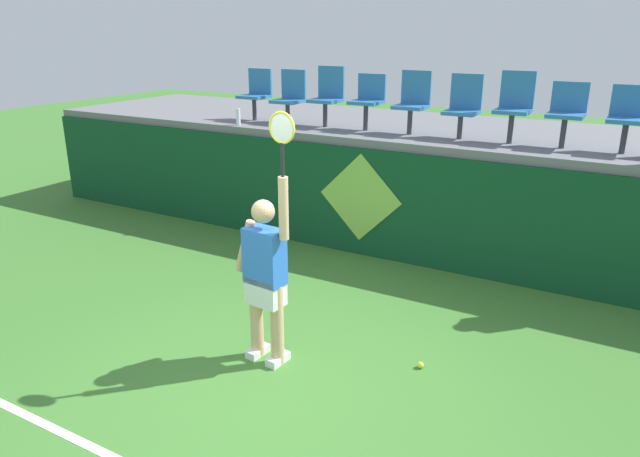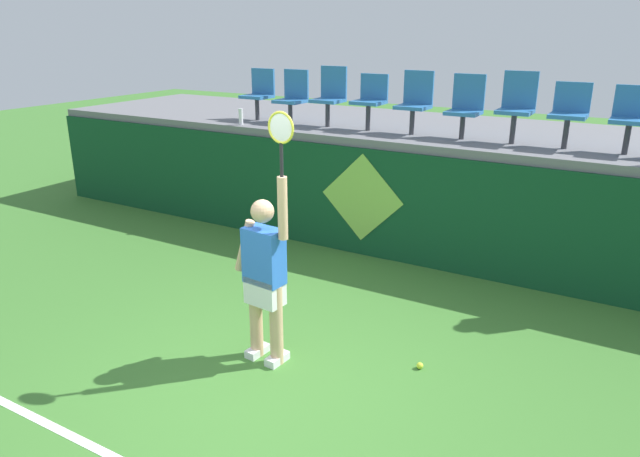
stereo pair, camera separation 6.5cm
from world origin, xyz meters
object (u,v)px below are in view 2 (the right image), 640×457
object	(u,v)px
stadium_chair_0	(259,92)
stadium_chair_4	(415,100)
water_bottle	(241,117)
stadium_chair_6	(517,104)
stadium_chair_8	(631,115)
stadium_chair_3	(371,98)
stadium_chair_7	(570,111)
tennis_player	(265,273)
stadium_chair_5	(466,105)
stadium_chair_1	(293,95)
stadium_chair_2	(330,94)
tennis_ball	(420,366)

from	to	relation	value
stadium_chair_0	stadium_chair_4	bearing A→B (deg)	0.12
water_bottle	stadium_chair_0	world-z (taller)	stadium_chair_0
stadium_chair_6	stadium_chair_8	world-z (taller)	stadium_chair_6
stadium_chair_0	stadium_chair_3	size ratio (longest dim) A/B	1.01
stadium_chair_6	stadium_chair_7	distance (m)	0.65
tennis_player	stadium_chair_0	xyz separation A→B (m)	(-2.78, 3.85, 1.20)
stadium_chair_5	stadium_chair_4	bearing A→B (deg)	-179.87
stadium_chair_1	stadium_chair_2	size ratio (longest dim) A/B	0.92
stadium_chair_6	tennis_ball	bearing A→B (deg)	-89.42
stadium_chair_8	stadium_chair_0	bearing A→B (deg)	179.96
stadium_chair_5	stadium_chair_3	bearing A→B (deg)	-179.50
tennis_ball	stadium_chair_1	bearing A→B (deg)	137.17
stadium_chair_3	stadium_chair_5	world-z (taller)	stadium_chair_5
stadium_chair_4	tennis_ball	bearing A→B (deg)	-66.09
stadium_chair_2	stadium_chair_4	xyz separation A→B (m)	(1.39, -0.00, -0.01)
tennis_player	tennis_ball	world-z (taller)	tennis_player
tennis_player	stadium_chair_6	distance (m)	4.27
stadium_chair_5	stadium_chair_8	bearing A→B (deg)	-0.32
stadium_chair_4	stadium_chair_1	bearing A→B (deg)	-179.98
tennis_player	stadium_chair_0	size ratio (longest dim) A/B	3.02
stadium_chair_4	stadium_chair_8	xyz separation A→B (m)	(2.76, -0.01, -0.02)
tennis_player	stadium_chair_5	distance (m)	4.09
stadium_chair_7	stadium_chair_0	bearing A→B (deg)	179.94
stadium_chair_0	water_bottle	bearing A→B (deg)	-83.48
stadium_chair_4	stadium_chair_0	bearing A→B (deg)	-179.88
tennis_ball	water_bottle	size ratio (longest dim) A/B	0.26
stadium_chair_6	tennis_player	bearing A→B (deg)	-109.34
tennis_player	stadium_chair_5	xyz separation A→B (m)	(0.67, 3.85, 1.21)
stadium_chair_2	stadium_chair_8	size ratio (longest dim) A/B	1.11
stadium_chair_0	stadium_chair_3	distance (m)	2.03
stadium_chair_4	stadium_chair_6	bearing A→B (deg)	0.02
water_bottle	stadium_chair_2	bearing A→B (deg)	26.10
tennis_player	water_bottle	world-z (taller)	tennis_player
tennis_ball	stadium_chair_2	distance (m)	4.82
stadium_chair_3	stadium_chair_6	distance (m)	2.11
water_bottle	stadium_chair_2	world-z (taller)	stadium_chair_2
tennis_ball	stadium_chair_7	xyz separation A→B (m)	(0.62, 3.25, 2.12)
stadium_chair_2	stadium_chair_7	size ratio (longest dim) A/B	1.11
tennis_player	stadium_chair_5	bearing A→B (deg)	80.08
tennis_player	stadium_chair_3	size ratio (longest dim) A/B	3.05
tennis_ball	stadium_chair_1	size ratio (longest dim) A/B	0.08
tennis_player	tennis_ball	distance (m)	1.75
tennis_ball	stadium_chair_5	size ratio (longest dim) A/B	0.08
stadium_chair_0	stadium_chair_5	xyz separation A→B (m)	(3.46, 0.01, 0.00)
tennis_player	stadium_chair_2	world-z (taller)	stadium_chair_2
stadium_chair_6	stadium_chair_0	bearing A→B (deg)	-179.91
tennis_ball	stadium_chair_6	bearing A→B (deg)	90.58
stadium_chair_2	stadium_chair_4	size ratio (longest dim) A/B	1.02
stadium_chair_5	stadium_chair_8	distance (m)	2.03
stadium_chair_7	stadium_chair_8	bearing A→B (deg)	0.07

